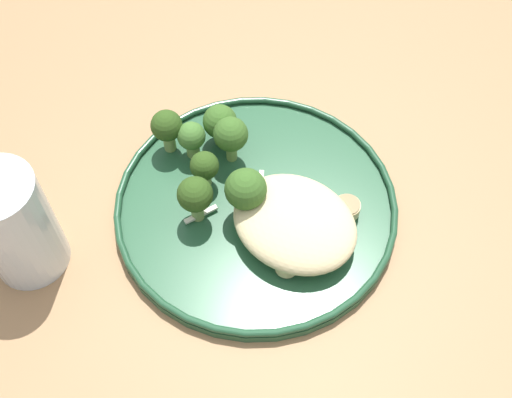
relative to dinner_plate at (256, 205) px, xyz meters
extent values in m
cube|color=#9E754C|center=(-0.05, -0.01, -0.03)|extent=(1.40, 1.00, 0.04)
cube|color=olive|center=(0.59, -0.45, -0.40)|extent=(0.06, 0.06, 0.70)
cylinder|color=#235133|center=(0.00, 0.00, 0.00)|extent=(0.29, 0.29, 0.01)
torus|color=#204B2E|center=(0.00, 0.00, 0.01)|extent=(0.29, 0.29, 0.01)
ellipsoid|color=beige|center=(-0.05, 0.00, 0.02)|extent=(0.13, 0.11, 0.04)
cylinder|color=beige|center=(-0.01, 0.02, 0.01)|extent=(0.03, 0.03, 0.01)
cylinder|color=#988766|center=(-0.01, 0.02, 0.02)|extent=(0.03, 0.03, 0.00)
cylinder|color=#E5C689|center=(-0.03, 0.00, 0.01)|extent=(0.03, 0.03, 0.01)
cylinder|color=#958159|center=(-0.03, 0.00, 0.02)|extent=(0.03, 0.03, 0.00)
cylinder|color=#E5C689|center=(-0.05, 0.02, 0.01)|extent=(0.03, 0.03, 0.01)
cylinder|color=#958159|center=(-0.05, 0.02, 0.02)|extent=(0.03, 0.03, 0.00)
cylinder|color=#E5C689|center=(-0.08, -0.05, 0.01)|extent=(0.03, 0.03, 0.01)
cylinder|color=#958159|center=(-0.08, -0.05, 0.02)|extent=(0.02, 0.02, 0.00)
cylinder|color=#E5C689|center=(-0.07, 0.04, 0.01)|extent=(0.02, 0.02, 0.01)
cylinder|color=#958159|center=(-0.07, 0.04, 0.02)|extent=(0.02, 0.02, 0.00)
cylinder|color=#DBB77A|center=(-0.04, -0.02, 0.01)|extent=(0.03, 0.03, 0.01)
cylinder|color=#8E774F|center=(-0.04, -0.02, 0.02)|extent=(0.03, 0.03, 0.00)
cylinder|color=#7A994C|center=(0.06, -0.03, 0.01)|extent=(0.02, 0.02, 0.03)
sphere|color=#386023|center=(0.06, -0.03, 0.04)|extent=(0.04, 0.04, 0.04)
cylinder|color=#89A356|center=(0.04, 0.05, 0.01)|extent=(0.02, 0.02, 0.03)
sphere|color=#2D4C19|center=(0.04, 0.05, 0.04)|extent=(0.04, 0.04, 0.04)
cylinder|color=#89A356|center=(0.06, 0.01, 0.01)|extent=(0.01, 0.01, 0.02)
sphere|color=#2D4C19|center=(0.06, 0.01, 0.03)|extent=(0.03, 0.03, 0.03)
cylinder|color=#7A994C|center=(0.08, -0.04, 0.01)|extent=(0.02, 0.02, 0.02)
sphere|color=#386023|center=(0.08, -0.04, 0.03)|extent=(0.04, 0.04, 0.04)
cylinder|color=#7A994C|center=(0.09, -0.01, 0.01)|extent=(0.02, 0.02, 0.02)
sphere|color=#42702D|center=(0.09, -0.01, 0.03)|extent=(0.03, 0.03, 0.03)
cylinder|color=#89A356|center=(0.12, 0.00, 0.01)|extent=(0.02, 0.02, 0.03)
sphere|color=#2D4C19|center=(0.12, 0.00, 0.04)|extent=(0.03, 0.03, 0.03)
cylinder|color=#89A356|center=(0.00, 0.01, 0.02)|extent=(0.02, 0.02, 0.03)
sphere|color=#386023|center=(0.00, 0.01, 0.04)|extent=(0.04, 0.04, 0.04)
cube|color=silver|center=(0.00, -0.01, 0.01)|extent=(0.04, 0.05, 0.00)
cube|color=silver|center=(0.03, 0.05, 0.01)|extent=(0.02, 0.04, 0.00)
cylinder|color=silver|center=(0.14, 0.18, 0.05)|extent=(0.07, 0.07, 0.12)
cylinder|color=beige|center=(0.14, 0.18, 0.03)|extent=(0.06, 0.06, 0.08)
camera|label=1|loc=(-0.22, 0.28, 0.54)|focal=44.16mm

